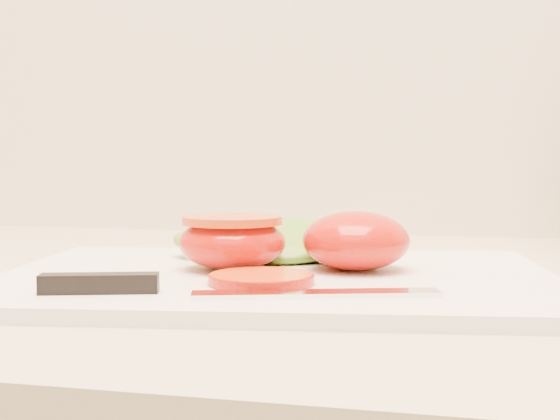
# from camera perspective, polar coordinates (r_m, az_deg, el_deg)

# --- Properties ---
(cutting_board) EXTENTS (0.44, 0.34, 0.01)m
(cutting_board) POSITION_cam_1_polar(r_m,az_deg,el_deg) (0.57, -0.23, -5.10)
(cutting_board) COLOR white
(cutting_board) RESTS_ON counter
(tomato_half_dome) EXTENTS (0.08, 0.08, 0.04)m
(tomato_half_dome) POSITION_cam_1_polar(r_m,az_deg,el_deg) (0.58, 5.57, -2.25)
(tomato_half_dome) COLOR #B8280E
(tomato_half_dome) RESTS_ON cutting_board
(tomato_half_cut) EXTENTS (0.08, 0.08, 0.04)m
(tomato_half_cut) POSITION_cam_1_polar(r_m,az_deg,el_deg) (0.58, -3.50, -2.22)
(tomato_half_cut) COLOR #B8280E
(tomato_half_cut) RESTS_ON cutting_board
(tomato_slice_0) EXTENTS (0.07, 0.07, 0.01)m
(tomato_slice_0) POSITION_cam_1_polar(r_m,az_deg,el_deg) (0.52, -1.39, -5.07)
(tomato_slice_0) COLOR #D45021
(tomato_slice_0) RESTS_ON cutting_board
(lettuce_leaf_0) EXTENTS (0.17, 0.12, 0.03)m
(lettuce_leaf_0) POSITION_cam_1_polar(r_m,az_deg,el_deg) (0.65, -1.04, -2.23)
(lettuce_leaf_0) COLOR #66B52F
(lettuce_leaf_0) RESTS_ON cutting_board
(lettuce_leaf_1) EXTENTS (0.13, 0.11, 0.02)m
(lettuce_leaf_1) POSITION_cam_1_polar(r_m,az_deg,el_deg) (0.65, 3.38, -2.45)
(lettuce_leaf_1) COLOR #66B52F
(lettuce_leaf_1) RESTS_ON cutting_board
(knife) EXTENTS (0.24, 0.07, 0.01)m
(knife) POSITION_cam_1_polar(r_m,az_deg,el_deg) (0.48, -7.10, -5.64)
(knife) COLOR silver
(knife) RESTS_ON cutting_board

